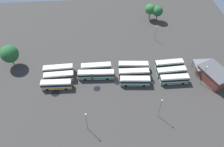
{
  "coord_description": "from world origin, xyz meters",
  "views": [
    {
      "loc": [
        -6.37,
        -60.93,
        68.21
      ],
      "look_at": [
        -1.28,
        0.63,
        1.59
      ],
      "focal_mm": 36.82,
      "sensor_mm": 36.0,
      "label": 1
    }
  ],
  "objects": [
    {
      "name": "tree_northwest",
      "position": [
        24.64,
        37.47,
        5.53
      ],
      "size": [
        5.19,
        5.19,
        8.14
      ],
      "color": "brown",
      "rests_on": "ground_plane"
    },
    {
      "name": "depot_building",
      "position": [
        38.02,
        -4.34,
        2.49
      ],
      "size": [
        12.03,
        13.85,
        4.95
      ],
      "color": "brown",
      "rests_on": "ground_plane"
    },
    {
      "name": "puddle_between_rows",
      "position": [
        0.49,
        -3.08,
        0.0
      ],
      "size": [
        2.24,
        2.24,
        0.01
      ],
      "primitive_type": "cylinder",
      "color": "black",
      "rests_on": "ground_plane"
    },
    {
      "name": "puddle_front_lane",
      "position": [
        14.04,
        -3.85,
        0.0
      ],
      "size": [
        2.61,
        2.61,
        0.01
      ],
      "primitive_type": "cylinder",
      "color": "black",
      "rests_on": "ground_plane"
    },
    {
      "name": "bus_row1_slot1",
      "position": [
        -7.61,
        0.3,
        1.92
      ],
      "size": [
        14.28,
        3.35,
        3.63
      ],
      "color": "silver",
      "rests_on": "ground_plane"
    },
    {
      "name": "puddle_centre_drain",
      "position": [
        -7.51,
        -5.33,
        0.0
      ],
      "size": [
        2.68,
        2.68,
        0.01
      ],
      "primitive_type": "cylinder",
      "color": "black",
      "rests_on": "ground_plane"
    },
    {
      "name": "bus_row0_slot2",
      "position": [
        -22.55,
        4.34,
        1.91
      ],
      "size": [
        11.79,
        2.97,
        3.63
      ],
      "color": "silver",
      "rests_on": "ground_plane"
    },
    {
      "name": "bus_row2_slot2",
      "position": [
        7.69,
        3.82,
        1.92
      ],
      "size": [
        12.19,
        3.71,
        3.63
      ],
      "color": "silver",
      "rests_on": "ground_plane"
    },
    {
      "name": "puddle_near_shelter",
      "position": [
        4.62,
        -2.29,
        0.0
      ],
      "size": [
        2.86,
        2.86,
        0.01
      ],
      "primitive_type": "cylinder",
      "color": "black",
      "rests_on": "ground_plane"
    },
    {
      "name": "lamp_post_far_corner",
      "position": [
        20.58,
        22.01,
        4.22
      ],
      "size": [
        0.56,
        0.28,
        7.61
      ],
      "color": "slate",
      "rests_on": "ground_plane"
    },
    {
      "name": "lamp_post_by_building",
      "position": [
        13.01,
        -19.19,
        5.04
      ],
      "size": [
        0.56,
        0.28,
        9.24
      ],
      "color": "slate",
      "rests_on": "ground_plane"
    },
    {
      "name": "bus_row3_slot1",
      "position": [
        22.26,
        -0.62,
        1.91
      ],
      "size": [
        11.59,
        3.14,
        3.63
      ],
      "color": "silver",
      "rests_on": "ground_plane"
    },
    {
      "name": "lamp_post_near_entrance",
      "position": [
        -11.23,
        -22.09,
        4.82
      ],
      "size": [
        0.56,
        0.28,
        8.8
      ],
      "color": "slate",
      "rests_on": "ground_plane"
    },
    {
      "name": "bus_row0_slot1",
      "position": [
        -22.03,
        0.46,
        1.91
      ],
      "size": [
        11.5,
        2.96,
        3.63
      ],
      "color": "silver",
      "rests_on": "ground_plane"
    },
    {
      "name": "bus_row2_slot0",
      "position": [
        7.16,
        -4.28,
        1.91
      ],
      "size": [
        11.56,
        3.61,
        3.63
      ],
      "color": "silver",
      "rests_on": "ground_plane"
    },
    {
      "name": "bus_row0_slot0",
      "position": [
        -22.7,
        -3.57,
        1.91
      ],
      "size": [
        11.47,
        3.04,
        3.63
      ],
      "color": "silver",
      "rests_on": "ground_plane"
    },
    {
      "name": "lamp_post_mid_lot",
      "position": [
        32.61,
        -5.96,
        5.09
      ],
      "size": [
        0.56,
        0.28,
        9.33
      ],
      "color": "slate",
      "rests_on": "ground_plane"
    },
    {
      "name": "ground_plane",
      "position": [
        0.0,
        0.0,
        0.0
      ],
      "size": [
        123.42,
        123.42,
        0.0
      ],
      "primitive_type": "plane",
      "color": "#383533"
    },
    {
      "name": "bus_row3_slot2",
      "position": [
        22.44,
        3.55,
        1.91
      ],
      "size": [
        11.47,
        3.06,
        3.63
      ],
      "color": "silver",
      "rests_on": "ground_plane"
    },
    {
      "name": "tree_northeast",
      "position": [
        -41.68,
        10.4,
        6.26
      ],
      "size": [
        7.16,
        7.16,
        9.85
      ],
      "color": "brown",
      "rests_on": "ground_plane"
    },
    {
      "name": "puddle_back_corner",
      "position": [
        -23.12,
        -6.25,
        0.0
      ],
      "size": [
        3.32,
        3.32,
        0.01
      ],
      "primitive_type": "cylinder",
      "color": "black",
      "rests_on": "ground_plane"
    },
    {
      "name": "bus_row2_slot1",
      "position": [
        7.31,
        -0.19,
        1.91
      ],
      "size": [
        11.97,
        3.04,
        3.63
      ],
      "color": "silver",
      "rests_on": "ground_plane"
    },
    {
      "name": "tree_east_edge",
      "position": [
        21.23,
        39.26,
        5.7
      ],
      "size": [
        5.2,
        5.2,
        8.32
      ],
      "color": "brown",
      "rests_on": "ground_plane"
    },
    {
      "name": "bus_row3_slot0",
      "position": [
        22.37,
        -4.64,
        1.91
      ],
      "size": [
        10.96,
        2.74,
        3.63
      ],
      "color": "silver",
      "rests_on": "ground_plane"
    },
    {
      "name": "bus_row1_slot2",
      "position": [
        -7.4,
        4.2,
        1.92
      ],
      "size": [
        12.02,
        2.74,
        3.63
      ],
      "color": "silver",
      "rests_on": "ground_plane"
    },
    {
      "name": "maintenance_shelter",
      "position": [
        36.1,
        0.45,
        3.49
      ],
      "size": [
        8.4,
        6.84,
        3.68
      ],
      "color": "slate",
      "rests_on": "ground_plane"
    }
  ]
}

